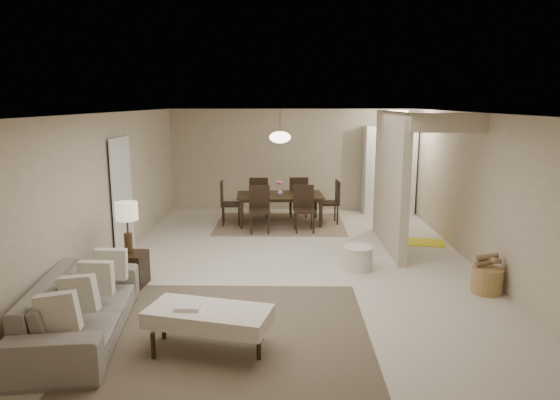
{
  "coord_description": "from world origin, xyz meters",
  "views": [
    {
      "loc": [
        -0.07,
        -7.83,
        2.67
      ],
      "look_at": [
        -0.21,
        0.37,
        1.05
      ],
      "focal_mm": 32.0,
      "sensor_mm": 36.0,
      "label": 1
    }
  ],
  "objects_px": {
    "pantry_cabinet": "(389,170)",
    "sofa": "(81,308)",
    "ottoman_bench": "(209,317)",
    "wicker_basket": "(487,281)",
    "side_table": "(130,269)",
    "round_pouf": "(358,258)",
    "dining_table": "(280,209)"
  },
  "relations": [
    {
      "from": "pantry_cabinet",
      "to": "sofa",
      "type": "height_order",
      "value": "pantry_cabinet"
    },
    {
      "from": "sofa",
      "to": "ottoman_bench",
      "type": "relative_size",
      "value": 1.64
    },
    {
      "from": "sofa",
      "to": "wicker_basket",
      "type": "distance_m",
      "value": 5.39
    },
    {
      "from": "side_table",
      "to": "round_pouf",
      "type": "bearing_deg",
      "value": 12.7
    },
    {
      "from": "round_pouf",
      "to": "pantry_cabinet",
      "type": "bearing_deg",
      "value": 73.03
    },
    {
      "from": "side_table",
      "to": "round_pouf",
      "type": "height_order",
      "value": "side_table"
    },
    {
      "from": "wicker_basket",
      "to": "dining_table",
      "type": "distance_m",
      "value": 5.0
    },
    {
      "from": "round_pouf",
      "to": "wicker_basket",
      "type": "xyz_separation_m",
      "value": [
        1.7,
        -0.97,
        -0.01
      ]
    },
    {
      "from": "pantry_cabinet",
      "to": "round_pouf",
      "type": "distance_m",
      "value": 4.53
    },
    {
      "from": "pantry_cabinet",
      "to": "dining_table",
      "type": "height_order",
      "value": "pantry_cabinet"
    },
    {
      "from": "sofa",
      "to": "side_table",
      "type": "relative_size",
      "value": 4.75
    },
    {
      "from": "round_pouf",
      "to": "sofa",
      "type": "bearing_deg",
      "value": -145.58
    },
    {
      "from": "sofa",
      "to": "wicker_basket",
      "type": "height_order",
      "value": "sofa"
    },
    {
      "from": "ottoman_bench",
      "to": "wicker_basket",
      "type": "relative_size",
      "value": 3.38
    },
    {
      "from": "side_table",
      "to": "wicker_basket",
      "type": "distance_m",
      "value": 5.15
    },
    {
      "from": "pantry_cabinet",
      "to": "ottoman_bench",
      "type": "xyz_separation_m",
      "value": [
        -3.28,
        -6.95,
        -0.67
      ]
    },
    {
      "from": "pantry_cabinet",
      "to": "ottoman_bench",
      "type": "distance_m",
      "value": 7.71
    },
    {
      "from": "wicker_basket",
      "to": "dining_table",
      "type": "bearing_deg",
      "value": 126.99
    },
    {
      "from": "round_pouf",
      "to": "wicker_basket",
      "type": "bearing_deg",
      "value": -29.82
    },
    {
      "from": "side_table",
      "to": "dining_table",
      "type": "xyz_separation_m",
      "value": [
        2.14,
        3.8,
        0.08
      ]
    },
    {
      "from": "ottoman_bench",
      "to": "round_pouf",
      "type": "relative_size",
      "value": 2.96
    },
    {
      "from": "ottoman_bench",
      "to": "wicker_basket",
      "type": "distance_m",
      "value": 4.07
    },
    {
      "from": "pantry_cabinet",
      "to": "dining_table",
      "type": "distance_m",
      "value": 2.97
    },
    {
      "from": "ottoman_bench",
      "to": "wicker_basket",
      "type": "bearing_deg",
      "value": 38.69
    },
    {
      "from": "wicker_basket",
      "to": "dining_table",
      "type": "relative_size",
      "value": 0.23
    },
    {
      "from": "sofa",
      "to": "side_table",
      "type": "distance_m",
      "value": 1.63
    },
    {
      "from": "round_pouf",
      "to": "dining_table",
      "type": "bearing_deg",
      "value": 113.46
    },
    {
      "from": "side_table",
      "to": "dining_table",
      "type": "distance_m",
      "value": 4.36
    },
    {
      "from": "round_pouf",
      "to": "wicker_basket",
      "type": "distance_m",
      "value": 1.96
    },
    {
      "from": "ottoman_bench",
      "to": "side_table",
      "type": "distance_m",
      "value": 2.42
    },
    {
      "from": "pantry_cabinet",
      "to": "sofa",
      "type": "xyz_separation_m",
      "value": [
        -4.8,
        -6.65,
        -0.71
      ]
    },
    {
      "from": "pantry_cabinet",
      "to": "sofa",
      "type": "distance_m",
      "value": 8.23
    }
  ]
}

